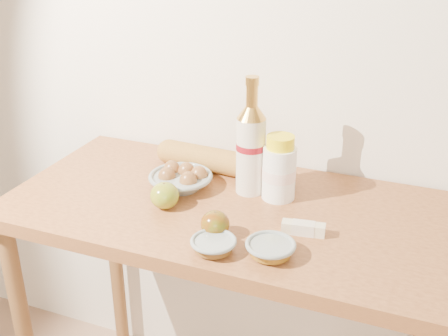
% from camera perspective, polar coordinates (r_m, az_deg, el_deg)
% --- Properties ---
extents(back_wall, '(3.50, 0.02, 2.60)m').
position_cam_1_polar(back_wall, '(1.67, 4.68, 13.67)').
color(back_wall, white).
rests_on(back_wall, ground).
extents(table, '(1.20, 0.60, 0.90)m').
position_cam_1_polar(table, '(1.58, 0.41, -7.62)').
color(table, '#AB6837').
rests_on(table, ground).
extents(bourbon_bottle, '(0.10, 0.10, 0.33)m').
position_cam_1_polar(bourbon_bottle, '(1.53, 2.74, 2.15)').
color(bourbon_bottle, beige).
rests_on(bourbon_bottle, table).
extents(cream_bottle, '(0.11, 0.11, 0.18)m').
position_cam_1_polar(cream_bottle, '(1.52, 5.63, -0.17)').
color(cream_bottle, white).
rests_on(cream_bottle, table).
extents(egg_bowl, '(0.19, 0.19, 0.06)m').
position_cam_1_polar(egg_bowl, '(1.60, -4.35, -1.09)').
color(egg_bowl, gray).
rests_on(egg_bowl, table).
extents(baguette, '(0.45, 0.10, 0.08)m').
position_cam_1_polar(baguette, '(1.67, -0.02, 0.62)').
color(baguette, '#C48D3B').
rests_on(baguette, table).
extents(apple_yellowgreen, '(0.10, 0.10, 0.07)m').
position_cam_1_polar(apple_yellowgreen, '(1.49, -6.05, -2.79)').
color(apple_yellowgreen, olive).
rests_on(apple_yellowgreen, table).
extents(apple_redgreen_right, '(0.08, 0.08, 0.07)m').
position_cam_1_polar(apple_redgreen_right, '(1.36, -0.91, -5.68)').
color(apple_redgreen_right, maroon).
rests_on(apple_redgreen_right, table).
extents(sugar_bowl, '(0.13, 0.13, 0.03)m').
position_cam_1_polar(sugar_bowl, '(1.31, -1.08, -7.80)').
color(sugar_bowl, gray).
rests_on(sugar_bowl, table).
extents(syrup_bowl, '(0.12, 0.12, 0.03)m').
position_cam_1_polar(syrup_bowl, '(1.30, 4.74, -8.14)').
color(syrup_bowl, gray).
rests_on(syrup_bowl, table).
extents(butter_stick, '(0.11, 0.04, 0.03)m').
position_cam_1_polar(butter_stick, '(1.39, 8.06, -6.09)').
color(butter_stick, beige).
rests_on(butter_stick, table).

